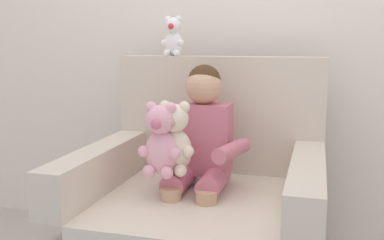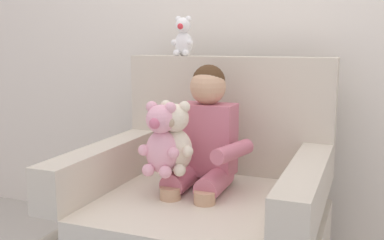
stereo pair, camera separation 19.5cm
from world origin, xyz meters
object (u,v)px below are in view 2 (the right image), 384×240
(plush_cream, at_px, (175,139))
(seated_child, at_px, (203,145))
(plush_pink, at_px, (161,141))
(plush_white_on_backrest, at_px, (183,37))
(armchair, at_px, (204,220))

(plush_cream, bearing_deg, seated_child, 80.22)
(seated_child, height_order, plush_pink, seated_child)
(plush_pink, bearing_deg, plush_cream, 32.89)
(seated_child, bearing_deg, plush_white_on_backrest, 128.81)
(plush_cream, height_order, plush_pink, same)
(armchair, relative_size, plush_pink, 3.36)
(plush_cream, distance_m, plush_pink, 0.07)
(armchair, height_order, plush_cream, armchair)
(armchair, relative_size, plush_white_on_backrest, 5.13)
(armchair, bearing_deg, plush_pink, -133.36)
(seated_child, xyz_separation_m, plush_cream, (-0.08, -0.14, 0.05))
(plush_cream, relative_size, plush_pink, 1.00)
(armchair, xyz_separation_m, plush_white_on_backrest, (-0.26, 0.37, 0.85))
(plush_white_on_backrest, bearing_deg, plush_pink, -77.50)
(plush_cream, bearing_deg, plush_white_on_backrest, 127.70)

